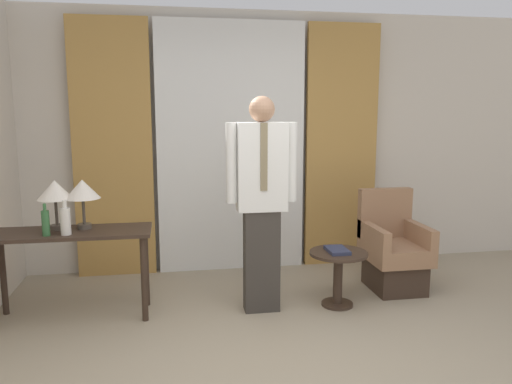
% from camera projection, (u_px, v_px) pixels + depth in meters
% --- Properties ---
extents(wall_back, '(10.00, 0.06, 2.70)m').
position_uv_depth(wall_back, '(230.00, 142.00, 5.29)').
color(wall_back, beige).
rests_on(wall_back, ground_plane).
extents(curtain_sheer_center, '(1.53, 0.06, 2.58)m').
position_uv_depth(curtain_sheer_center, '(231.00, 148.00, 5.18)').
color(curtain_sheer_center, white).
rests_on(curtain_sheer_center, ground_plane).
extents(curtain_drape_left, '(0.78, 0.06, 2.58)m').
position_uv_depth(curtain_drape_left, '(113.00, 150.00, 4.98)').
color(curtain_drape_left, '#B28442').
rests_on(curtain_drape_left, ground_plane).
extents(curtain_drape_right, '(0.78, 0.06, 2.58)m').
position_uv_depth(curtain_drape_right, '(341.00, 147.00, 5.38)').
color(curtain_drape_right, '#B28442').
rests_on(curtain_drape_right, ground_plane).
extents(desk, '(1.28, 0.45, 0.73)m').
position_uv_depth(desk, '(70.00, 246.00, 4.01)').
color(desk, '#38281E').
rests_on(desk, ground_plane).
extents(table_lamp_left, '(0.28, 0.28, 0.40)m').
position_uv_depth(table_lamp_left, '(55.00, 191.00, 3.98)').
color(table_lamp_left, '#4C4238').
rests_on(table_lamp_left, desk).
extents(table_lamp_right, '(0.28, 0.28, 0.40)m').
position_uv_depth(table_lamp_right, '(82.00, 191.00, 4.02)').
color(table_lamp_right, '#4C4238').
rests_on(table_lamp_right, desk).
extents(bottle_near_edge, '(0.08, 0.08, 0.27)m').
position_uv_depth(bottle_near_edge, '(65.00, 221.00, 3.86)').
color(bottle_near_edge, silver).
rests_on(bottle_near_edge, desk).
extents(bottle_by_lamp, '(0.06, 0.06, 0.25)m').
position_uv_depth(bottle_by_lamp, '(46.00, 222.00, 3.82)').
color(bottle_by_lamp, '#336638').
rests_on(bottle_by_lamp, desk).
extents(person, '(0.59, 0.21, 1.80)m').
position_uv_depth(person, '(262.00, 195.00, 4.10)').
color(person, '#38332D').
rests_on(person, ground_plane).
extents(armchair, '(0.53, 0.62, 0.93)m').
position_uv_depth(armchair, '(393.00, 253.00, 4.73)').
color(armchair, '#38281E').
rests_on(armchair, ground_plane).
extents(side_table, '(0.50, 0.50, 0.48)m').
position_uv_depth(side_table, '(338.00, 269.00, 4.30)').
color(side_table, '#38281E').
rests_on(side_table, ground_plane).
extents(book, '(0.17, 0.25, 0.03)m').
position_uv_depth(book, '(337.00, 250.00, 4.28)').
color(book, '#2D334C').
rests_on(book, side_table).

